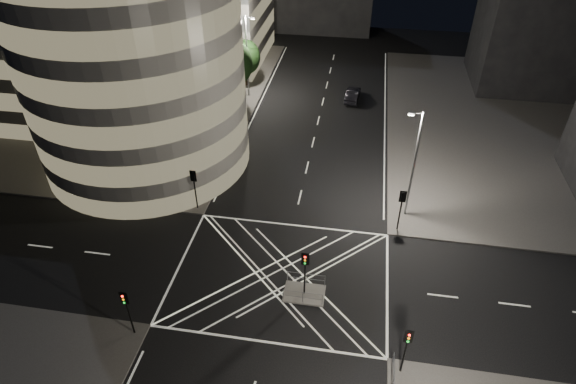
% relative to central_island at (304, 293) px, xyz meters
% --- Properties ---
extents(ground, '(120.00, 120.00, 0.00)m').
position_rel_central_island_xyz_m(ground, '(-2.00, 1.50, -0.07)').
color(ground, black).
rests_on(ground, ground).
extents(sidewalk_far_left, '(42.00, 42.00, 0.15)m').
position_rel_central_island_xyz_m(sidewalk_far_left, '(-31.00, 28.50, 0.00)').
color(sidewalk_far_left, '#4D4A48').
rests_on(sidewalk_far_left, ground).
extents(sidewalk_far_right, '(42.00, 42.00, 0.15)m').
position_rel_central_island_xyz_m(sidewalk_far_right, '(27.00, 28.50, 0.00)').
color(sidewalk_far_right, '#4D4A48').
rests_on(sidewalk_far_right, ground).
extents(central_island, '(3.00, 2.00, 0.15)m').
position_rel_central_island_xyz_m(central_island, '(0.00, 0.00, 0.00)').
color(central_island, slate).
rests_on(central_island, ground).
extents(office_tower_curved, '(30.00, 29.00, 27.20)m').
position_rel_central_island_xyz_m(office_tower_curved, '(-22.74, 20.24, 12.58)').
color(office_tower_curved, gray).
rests_on(office_tower_curved, sidewalk_far_left).
extents(building_right_far, '(14.00, 12.00, 15.00)m').
position_rel_central_island_xyz_m(building_right_far, '(24.00, 41.50, 7.58)').
color(building_right_far, black).
rests_on(building_right_far, sidewalk_far_right).
extents(tree_a, '(4.18, 4.18, 6.61)m').
position_rel_central_island_xyz_m(tree_a, '(-12.50, 10.50, 4.28)').
color(tree_a, black).
rests_on(tree_a, sidewalk_far_left).
extents(tree_b, '(4.57, 4.57, 7.86)m').
position_rel_central_island_xyz_m(tree_b, '(-12.50, 16.50, 5.29)').
color(tree_b, black).
rests_on(tree_b, sidewalk_far_left).
extents(tree_c, '(4.72, 4.72, 7.37)m').
position_rel_central_island_xyz_m(tree_c, '(-12.50, 22.50, 4.72)').
color(tree_c, black).
rests_on(tree_c, sidewalk_far_left).
extents(tree_d, '(4.70, 4.70, 8.05)m').
position_rel_central_island_xyz_m(tree_d, '(-12.50, 28.50, 5.41)').
color(tree_d, black).
rests_on(tree_d, sidewalk_far_left).
extents(tree_e, '(3.87, 3.87, 6.04)m').
position_rel_central_island_xyz_m(tree_e, '(-12.50, 34.50, 3.88)').
color(tree_e, black).
rests_on(tree_e, sidewalk_far_left).
extents(traffic_signal_fl, '(0.55, 0.22, 4.00)m').
position_rel_central_island_xyz_m(traffic_signal_fl, '(-10.80, 8.30, 2.84)').
color(traffic_signal_fl, black).
rests_on(traffic_signal_fl, sidewalk_far_left).
extents(traffic_signal_nl, '(0.55, 0.22, 4.00)m').
position_rel_central_island_xyz_m(traffic_signal_nl, '(-10.80, -5.30, 2.84)').
color(traffic_signal_nl, black).
rests_on(traffic_signal_nl, sidewalk_near_left).
extents(traffic_signal_fr, '(0.55, 0.22, 4.00)m').
position_rel_central_island_xyz_m(traffic_signal_fr, '(6.80, 8.30, 2.84)').
color(traffic_signal_fr, black).
rests_on(traffic_signal_fr, sidewalk_far_right).
extents(traffic_signal_nr, '(0.55, 0.22, 4.00)m').
position_rel_central_island_xyz_m(traffic_signal_nr, '(6.80, -5.30, 2.84)').
color(traffic_signal_nr, black).
rests_on(traffic_signal_nr, sidewalk_near_right).
extents(traffic_signal_island, '(0.55, 0.22, 4.00)m').
position_rel_central_island_xyz_m(traffic_signal_island, '(0.00, 0.00, 2.84)').
color(traffic_signal_island, black).
rests_on(traffic_signal_island, central_island).
extents(street_lamp_left_near, '(1.25, 0.25, 10.00)m').
position_rel_central_island_xyz_m(street_lamp_left_near, '(-11.44, 13.50, 5.47)').
color(street_lamp_left_near, slate).
rests_on(street_lamp_left_near, sidewalk_far_left).
extents(street_lamp_left_far, '(1.25, 0.25, 10.00)m').
position_rel_central_island_xyz_m(street_lamp_left_far, '(-11.44, 31.50, 5.47)').
color(street_lamp_left_far, slate).
rests_on(street_lamp_left_far, sidewalk_far_left).
extents(street_lamp_right_far, '(1.25, 0.25, 10.00)m').
position_rel_central_island_xyz_m(street_lamp_right_far, '(7.44, 10.50, 5.47)').
color(street_lamp_right_far, slate).
rests_on(street_lamp_right_far, sidewalk_far_right).
extents(railing_island_south, '(2.80, 0.06, 1.10)m').
position_rel_central_island_xyz_m(railing_island_south, '(0.00, -0.90, 0.62)').
color(railing_island_south, slate).
rests_on(railing_island_south, central_island).
extents(railing_island_north, '(2.80, 0.06, 1.10)m').
position_rel_central_island_xyz_m(railing_island_north, '(0.00, 0.90, 0.62)').
color(railing_island_north, slate).
rests_on(railing_island_north, central_island).
extents(sedan, '(1.91, 4.58, 1.47)m').
position_rel_central_island_xyz_m(sedan, '(1.61, 32.57, 0.66)').
color(sedan, black).
rests_on(sedan, ground).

